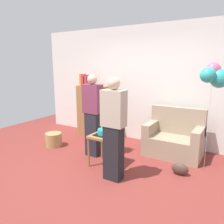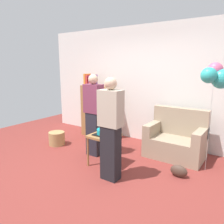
{
  "view_description": "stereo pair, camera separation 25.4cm",
  "coord_description": "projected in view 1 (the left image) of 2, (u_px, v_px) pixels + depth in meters",
  "views": [
    {
      "loc": [
        1.95,
        -2.78,
        1.81
      ],
      "look_at": [
        -0.11,
        0.62,
        0.95
      ],
      "focal_mm": 35.21,
      "sensor_mm": 36.0,
      "label": 1
    },
    {
      "loc": [
        2.17,
        -2.64,
        1.81
      ],
      "look_at": [
        -0.11,
        0.62,
        0.95
      ],
      "focal_mm": 35.21,
      "sensor_mm": 36.0,
      "label": 2
    }
  ],
  "objects": [
    {
      "name": "ground_plane",
      "position": [
        99.0,
        174.0,
        3.7
      ],
      "size": [
        8.0,
        8.0,
        0.0
      ],
      "primitive_type": "plane",
      "color": "maroon"
    },
    {
      "name": "wall_back",
      "position": [
        148.0,
        85.0,
        5.13
      ],
      "size": [
        6.0,
        0.1,
        2.7
      ],
      "primitive_type": "cube",
      "color": "silver",
      "rests_on": "ground_plane"
    },
    {
      "name": "couch",
      "position": [
        174.0,
        139.0,
        4.45
      ],
      "size": [
        1.1,
        0.7,
        0.96
      ],
      "color": "gray",
      "rests_on": "ground_plane"
    },
    {
      "name": "bookshelf",
      "position": [
        93.0,
        110.0,
        5.56
      ],
      "size": [
        0.8,
        0.36,
        1.59
      ],
      "color": "olive",
      "rests_on": "ground_plane"
    },
    {
      "name": "side_table",
      "position": [
        105.0,
        139.0,
        3.96
      ],
      "size": [
        0.48,
        0.48,
        0.58
      ],
      "color": "olive",
      "rests_on": "ground_plane"
    },
    {
      "name": "birthday_cake",
      "position": [
        105.0,
        132.0,
        3.93
      ],
      "size": [
        0.32,
        0.32,
        0.17
      ],
      "color": "black",
      "rests_on": "side_table"
    },
    {
      "name": "person_blowing_candles",
      "position": [
        93.0,
        115.0,
        4.33
      ],
      "size": [
        0.36,
        0.22,
        1.63
      ],
      "rotation": [
        0.0,
        0.0,
        -0.31
      ],
      "color": "#23232D",
      "rests_on": "ground_plane"
    },
    {
      "name": "person_holding_cake",
      "position": [
        114.0,
        129.0,
        3.39
      ],
      "size": [
        0.36,
        0.22,
        1.63
      ],
      "rotation": [
        0.0,
        0.0,
        3.0
      ],
      "color": "black",
      "rests_on": "ground_plane"
    },
    {
      "name": "wicker_basket",
      "position": [
        54.0,
        140.0,
        4.97
      ],
      "size": [
        0.36,
        0.36,
        0.3
      ],
      "primitive_type": "cylinder",
      "color": "#A88451",
      "rests_on": "ground_plane"
    },
    {
      "name": "handbag",
      "position": [
        180.0,
        169.0,
        3.67
      ],
      "size": [
        0.28,
        0.14,
        0.2
      ],
      "primitive_type": "ellipsoid",
      "color": "#473328",
      "rests_on": "ground_plane"
    },
    {
      "name": "balloon_bunch",
      "position": [
        215.0,
        76.0,
        3.64
      ],
      "size": [
        0.45,
        0.45,
        1.85
      ],
      "color": "silver",
      "rests_on": "ground_plane"
    }
  ]
}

